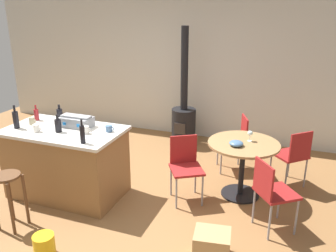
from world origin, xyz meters
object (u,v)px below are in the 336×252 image
Objects in this scene: toolbox at (77,121)px; bottle_1 at (36,114)px; cup_0 at (86,130)px; cup_1 at (36,128)px; folding_chair_left at (185,164)px; serving_bowl at (236,143)px; dining_table at (243,156)px; folding_chair_near at (293,154)px; wine_glass at (250,134)px; plastic_bucket at (44,245)px; wooden_stool at (9,190)px; cardboard_box at (212,245)px; bottle_2 at (58,125)px; folding_chair_far at (236,139)px; cup_3 at (109,129)px; wood_stove at (184,117)px; cup_2 at (32,121)px; folding_chair_right at (272,190)px; kitchen_island at (67,162)px; bottle_0 at (60,114)px; bottle_4 at (82,134)px; bottle_3 at (16,119)px.

bottle_1 reaches higher than toolbox.
cup_0 is 0.99× the size of cup_1.
serving_bowl is (0.61, 0.19, 0.30)m from folding_chair_left.
cup_0 is (-1.85, -0.81, 0.40)m from dining_table.
folding_chair_near is 5.97× the size of wine_glass.
bottle_1 is 0.88× the size of plastic_bucket.
wooden_stool is 3.02m from wine_glass.
cardboard_box is at bearing -58.92° from folding_chair_left.
serving_bowl reaches higher than cardboard_box.
toolbox is at bearing 67.88° from bottle_2.
folding_chair_far is 2.03m from cup_3.
folding_chair_far is 7.33× the size of cup_1.
folding_chair_left is (-0.46, -1.09, -0.01)m from folding_chair_far.
cup_2 is at bearing -121.77° from wood_stove.
folding_chair_right is 2.04× the size of toolbox.
dining_table is 0.44× the size of wood_stove.
folding_chair_left reaches higher than plastic_bucket.
folding_chair_near is at bearing 25.35° from cup_1.
cup_1 is (-0.36, -0.35, -0.02)m from toolbox.
bottle_1 is 2.98m from cardboard_box.
bottle_1 reaches higher than serving_bowl.
wine_glass reaches higher than folding_chair_far.
folding_chair_near is 0.99× the size of folding_chair_right.
toolbox is at bearing -163.32° from dining_table.
folding_chair_right is (1.12, -0.34, 0.02)m from folding_chair_left.
wooden_stool is at bearing -99.63° from kitchen_island.
bottle_0 is at bearing 19.36° from bottle_1.
wooden_stool is at bearing -68.24° from bottle_1.
bottle_4 is at bearing -63.06° from cup_0.
folding_chair_far is at bearing 37.60° from cup_1.
bottle_3 reaches higher than bottle_2.
wood_stove is 5.81× the size of cardboard_box.
bottle_2 is (-2.21, -0.88, 0.44)m from dining_table.
cup_3 is at bearing -158.07° from dining_table.
dining_table is 2.20× the size of toolbox.
cup_1 reaches higher than wine_glass.
bottle_2 reaches higher than folding_chair_right.
serving_bowl is (2.72, 0.44, -0.22)m from bottle_1.
bottle_3 is 0.85× the size of cardboard_box.
folding_chair_left is 0.71m from serving_bowl.
folding_chair_right reaches higher than wooden_stool.
dining_table is 3.01× the size of bottle_3.
wooden_stool is at bearing -68.37° from cup_2.
folding_chair_far is at bearing 28.61° from bottle_0.
wine_glass is at bearing -144.08° from folding_chair_near.
cup_2 is at bearing -148.58° from folding_chair_far.
wooden_stool is 3.74× the size of serving_bowl.
folding_chair_left is at bearing 162.98° from folding_chair_right.
cup_2 is (-2.03, -0.43, 0.49)m from folding_chair_left.
folding_chair_left is (1.53, 0.44, 0.03)m from kitchen_island.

